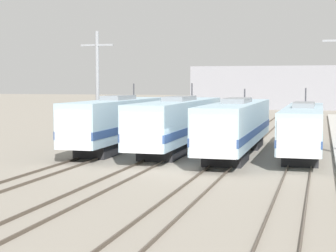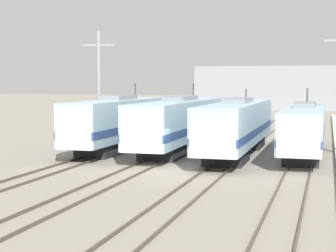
{
  "view_description": "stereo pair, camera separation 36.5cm",
  "coord_description": "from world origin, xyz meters",
  "views": [
    {
      "loc": [
        8.57,
        -33.54,
        5.44
      ],
      "look_at": [
        -0.92,
        0.98,
        2.65
      ],
      "focal_mm": 60.0,
      "sensor_mm": 36.0,
      "label": 1
    },
    {
      "loc": [
        8.92,
        -33.44,
        5.44
      ],
      "look_at": [
        -0.92,
        0.98,
        2.65
      ],
      "focal_mm": 60.0,
      "sensor_mm": 36.0,
      "label": 2
    }
  ],
  "objects": [
    {
      "name": "ground_plane",
      "position": [
        0.0,
        0.0,
        0.0
      ],
      "size": [
        400.0,
        400.0,
        0.0
      ],
      "primitive_type": "plane",
      "color": "gray"
    },
    {
      "name": "locomotive_center_right",
      "position": [
        2.42,
        7.82,
        2.19
      ],
      "size": [
        3.08,
        19.33,
        4.91
      ],
      "color": "#232326",
      "rests_on": "ground_plane"
    },
    {
      "name": "rail_pair_center_right",
      "position": [
        2.42,
        0.0,
        0.07
      ],
      "size": [
        1.51,
        120.0,
        0.15
      ],
      "color": "#4C4238",
      "rests_on": "ground_plane"
    },
    {
      "name": "locomotive_center_left",
      "position": [
        -2.42,
        9.45,
        2.23
      ],
      "size": [
        3.1,
        20.03,
        5.36
      ],
      "color": "#232326",
      "rests_on": "ground_plane"
    },
    {
      "name": "catenary_tower_left",
      "position": [
        -9.9,
        10.94,
        5.13
      ],
      "size": [
        2.89,
        0.32,
        9.75
      ],
      "color": "gray",
      "rests_on": "ground_plane"
    },
    {
      "name": "rail_pair_far_right",
      "position": [
        7.27,
        0.0,
        0.07
      ],
      "size": [
        1.51,
        120.0,
        0.15
      ],
      "color": "#4C4238",
      "rests_on": "ground_plane"
    },
    {
      "name": "rail_pair_far_left",
      "position": [
        -7.27,
        0.0,
        0.07
      ],
      "size": [
        1.51,
        120.0,
        0.15
      ],
      "color": "#4C4238",
      "rests_on": "ground_plane"
    },
    {
      "name": "locomotive_far_right",
      "position": [
        7.27,
        8.9,
        2.04
      ],
      "size": [
        2.8,
        18.5,
        4.98
      ],
      "color": "#232326",
      "rests_on": "ground_plane"
    },
    {
      "name": "rail_pair_center_left",
      "position": [
        -2.42,
        0.0,
        0.07
      ],
      "size": [
        1.51,
        120.0,
        0.15
      ],
      "color": "#4C4238",
      "rests_on": "ground_plane"
    },
    {
      "name": "depot_building",
      "position": [
        -1.64,
        86.31,
        4.35
      ],
      "size": [
        31.85,
        15.09,
        8.69
      ],
      "color": "gray",
      "rests_on": "ground_plane"
    },
    {
      "name": "locomotive_far_left",
      "position": [
        -7.27,
        8.47,
        2.25
      ],
      "size": [
        2.86,
        17.39,
        5.33
      ],
      "color": "#232326",
      "rests_on": "ground_plane"
    }
  ]
}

